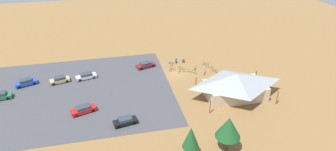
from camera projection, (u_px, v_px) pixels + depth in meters
name	position (u px, v px, depth m)	size (l,w,h in m)	color
ground	(177.00, 73.00, 69.02)	(160.00, 160.00, 0.00)	olive
parking_lot_asphalt	(76.00, 92.00, 61.42)	(40.36, 32.50, 0.05)	#424247
bike_pavilion	(236.00, 84.00, 58.68)	(14.27, 9.18, 5.22)	#C6B28E
trash_bin	(183.00, 61.00, 74.05)	(0.60, 0.60, 0.90)	brown
lot_sign	(170.00, 65.00, 69.93)	(0.56, 0.08, 2.20)	#99999E
pine_mideast	(191.00, 138.00, 42.85)	(2.55, 2.55, 5.74)	brown
pine_east	(229.00, 127.00, 44.34)	(3.95, 3.95, 6.04)	brown
bicycle_black_yard_center	(215.00, 71.00, 69.48)	(1.11, 1.39, 0.86)	black
bicycle_white_lone_west	(195.00, 68.00, 70.57)	(0.98, 1.43, 0.84)	black
bicycle_silver_by_bin	(186.00, 71.00, 69.49)	(1.69, 0.58, 0.79)	black
bicycle_green_trailside	(181.00, 68.00, 70.58)	(1.31, 1.31, 0.87)	black
bicycle_orange_mid_cluster	(210.00, 67.00, 71.41)	(1.55, 0.88, 0.74)	black
bicycle_blue_lone_east	(205.00, 73.00, 68.45)	(1.02, 1.35, 0.82)	black
bicycle_teal_back_row	(172.00, 64.00, 72.47)	(1.11, 1.45, 0.87)	black
bicycle_red_yard_right	(172.00, 70.00, 69.91)	(1.68, 0.48, 0.79)	black
bicycle_yellow_edge_north	(194.00, 72.00, 68.89)	(1.07, 1.34, 0.84)	black
bicycle_purple_front_row	(180.00, 71.00, 69.12)	(0.95, 1.53, 0.81)	black
bicycle_black_near_sign	(205.00, 64.00, 72.72)	(1.55, 0.78, 0.88)	black
car_silver_near_entry	(86.00, 76.00, 66.34)	(4.86, 2.75, 1.36)	#BCBCC1
car_green_inner_stall	(0.00, 96.00, 58.71)	(4.67, 2.36, 1.49)	#1E6B3D
car_red_mid_lot	(83.00, 109.00, 54.65)	(4.95, 3.14, 1.41)	red
car_tan_back_corner	(60.00, 80.00, 64.77)	(4.51, 2.75, 1.41)	tan
car_black_end_stall	(125.00, 121.00, 51.54)	(4.47, 2.50, 1.35)	black
car_maroon_front_row	(146.00, 65.00, 71.43)	(4.91, 3.09, 1.36)	maroon
car_blue_aisle_side	(26.00, 82.00, 63.68)	(4.79, 3.30, 1.47)	#1E42B2
visitor_at_bikes	(176.00, 60.00, 73.40)	(0.40, 0.39, 1.70)	#2D3347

